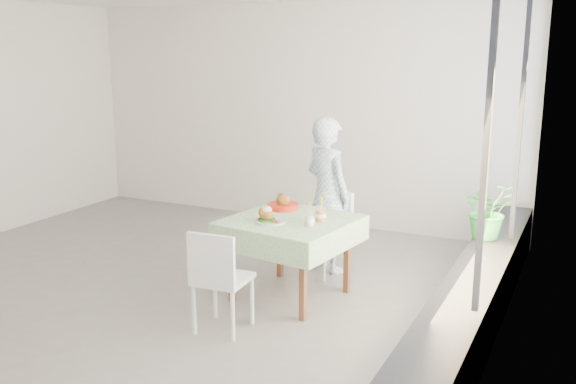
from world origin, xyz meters
The scene contains 14 objects.
floor centered at (0.00, 0.00, 0.00)m, with size 6.00×6.00×0.00m, color slate.
wall_back centered at (0.00, 2.50, 1.40)m, with size 6.00×0.02×2.80m, color silver.
wall_right centered at (3.00, 0.00, 1.40)m, with size 0.02×5.00×2.80m, color silver.
window_pane centered at (2.97, 0.00, 1.65)m, with size 0.01×4.80×2.18m, color #D1E0F9.
window_ledge centered at (2.80, 0.00, 0.25)m, with size 0.40×4.80×0.50m, color black.
cafe_table centered at (1.15, 0.02, 0.46)m, with size 1.17×1.17×0.74m.
chair_far centered at (1.20, 0.74, 0.26)m, with size 0.53×0.53×0.84m.
chair_near centered at (0.97, -0.87, 0.26)m, with size 0.43×0.43×0.86m.
diner centered at (1.16, 0.85, 0.79)m, with size 0.58×0.38×1.58m, color #83AAD2.
main_dish centered at (1.02, -0.17, 0.79)m, with size 0.29×0.29×0.15m.
juice_cup_orange centered at (1.43, 0.06, 0.81)m, with size 0.10×0.10×0.27m.
juice_cup_lemonade centered at (1.40, -0.13, 0.80)m, with size 0.09×0.09×0.26m.
second_dish centered at (0.92, 0.32, 0.78)m, with size 0.30×0.30×0.14m.
potted_plant centered at (2.72, 1.01, 0.77)m, with size 0.49×0.43×0.55m, color #2B8331.
Camera 1 is at (3.57, -5.00, 2.26)m, focal length 40.00 mm.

